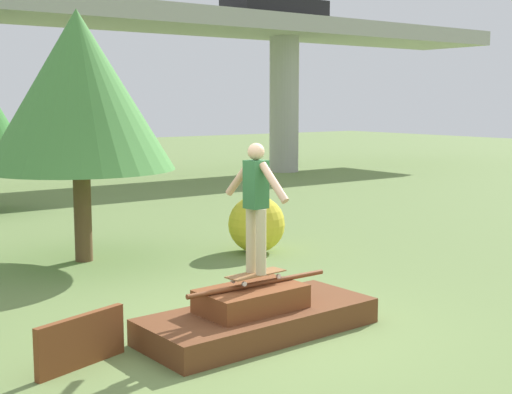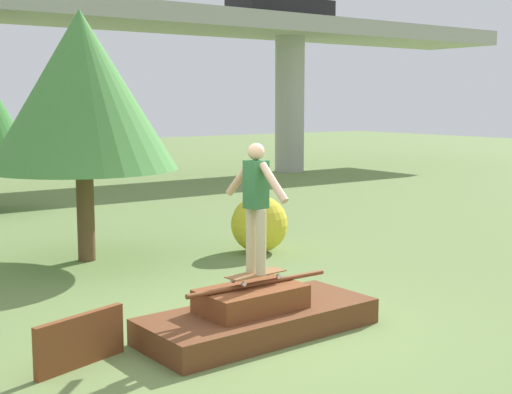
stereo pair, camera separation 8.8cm
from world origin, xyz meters
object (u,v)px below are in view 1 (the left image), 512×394
(skater, at_px, (256,200))
(car_on_overpass_mid, at_px, (274,4))
(tree_behind_left, at_px, (79,91))
(bush_yellow_flowering, at_px, (257,224))
(skateboard, at_px, (256,274))

(skater, bearing_deg, car_on_overpass_mid, 51.56)
(skater, distance_m, car_on_overpass_mid, 19.47)
(tree_behind_left, bearing_deg, car_on_overpass_mid, 40.35)
(tree_behind_left, distance_m, bush_yellow_flowering, 3.79)
(car_on_overpass_mid, xyz_separation_m, bush_yellow_flowering, (-9.10, -11.24, -5.71))
(skateboard, relative_size, bush_yellow_flowering, 0.77)
(skater, relative_size, car_on_overpass_mid, 0.39)
(skateboard, distance_m, tree_behind_left, 5.20)
(skateboard, xyz_separation_m, bush_yellow_flowering, (2.65, 3.57, -0.19))
(tree_behind_left, bearing_deg, skateboard, -88.79)
(skater, height_order, bush_yellow_flowering, skater)
(tree_behind_left, relative_size, bush_yellow_flowering, 4.10)
(skater, height_order, tree_behind_left, tree_behind_left)
(skateboard, distance_m, car_on_overpass_mid, 19.69)
(bush_yellow_flowering, bearing_deg, skater, -126.55)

